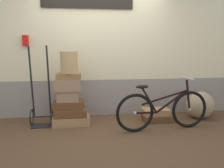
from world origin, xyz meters
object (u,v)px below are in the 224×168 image
at_px(burlap_sack, 200,105).
at_px(suitcase_7, 156,112).
at_px(suitcase_0, 71,120).
at_px(suitcase_4, 67,85).
at_px(suitcase_1, 71,112).
at_px(bicycle, 163,110).
at_px(suitcase_3, 68,96).
at_px(suitcase_5, 69,76).
at_px(wicker_basket, 69,62).
at_px(suitcase_6, 158,117).
at_px(luggage_trolley, 41,107).
at_px(suitcase_2, 69,105).

bearing_deg(burlap_sack, suitcase_7, -177.11).
bearing_deg(suitcase_0, suitcase_4, -162.42).
relative_size(suitcase_1, bicycle, 0.35).
relative_size(suitcase_3, suitcase_7, 0.76).
xyz_separation_m(suitcase_1, suitcase_5, (-0.02, -0.02, 0.67)).
bearing_deg(suitcase_5, suitcase_1, 49.33).
xyz_separation_m(suitcase_4, wicker_basket, (0.04, 0.00, 0.41)).
relative_size(suitcase_0, suitcase_4, 1.43).
xyz_separation_m(suitcase_0, suitcase_5, (-0.02, -0.02, 0.81)).
xyz_separation_m(suitcase_4, suitcase_5, (0.03, -0.00, 0.16)).
distance_m(suitcase_6, suitcase_7, 0.13).
relative_size(suitcase_0, suitcase_1, 1.16).
distance_m(suitcase_1, suitcase_4, 0.51).
distance_m(suitcase_3, suitcase_4, 0.20).
distance_m(suitcase_4, luggage_trolley, 0.63).
height_order(suitcase_6, burlap_sack, burlap_sack).
height_order(suitcase_1, suitcase_5, suitcase_5).
height_order(suitcase_1, luggage_trolley, luggage_trolley).
bearing_deg(suitcase_4, suitcase_3, 7.58).
bearing_deg(burlap_sack, suitcase_6, -177.10).
bearing_deg(wicker_basket, suitcase_2, 138.26).
xyz_separation_m(suitcase_2, wicker_basket, (0.03, -0.03, 0.78)).
bearing_deg(suitcase_2, suitcase_0, -11.36).
height_order(suitcase_2, suitcase_7, suitcase_2).
distance_m(suitcase_1, wicker_basket, 0.92).
bearing_deg(suitcase_2, suitcase_5, -50.10).
bearing_deg(bicycle, suitcase_4, 164.05).
bearing_deg(suitcase_2, luggage_trolley, -178.99).
height_order(suitcase_0, luggage_trolley, luggage_trolley).
xyz_separation_m(burlap_sack, bicycle, (-0.96, -0.53, 0.08)).
bearing_deg(luggage_trolley, burlap_sack, 0.03).
bearing_deg(wicker_basket, suitcase_1, 71.28).
distance_m(suitcase_1, suitcase_5, 0.67).
xyz_separation_m(suitcase_3, wicker_basket, (0.04, 0.00, 0.61)).
bearing_deg(suitcase_4, suitcase_1, 17.53).
xyz_separation_m(suitcase_1, burlap_sack, (2.53, 0.05, 0.04)).
relative_size(wicker_basket, bicycle, 0.23).
distance_m(suitcase_6, wicker_basket, 1.99).
relative_size(suitcase_7, wicker_basket, 1.30).
distance_m(suitcase_2, suitcase_6, 1.73).
xyz_separation_m(wicker_basket, burlap_sack, (2.54, 0.06, -0.87)).
bearing_deg(wicker_basket, bicycle, -16.39).
bearing_deg(suitcase_2, suitcase_1, -15.72).
xyz_separation_m(suitcase_2, suitcase_4, (-0.01, -0.03, 0.37)).
bearing_deg(suitcase_3, suitcase_2, 75.86).
xyz_separation_m(suitcase_4, burlap_sack, (2.58, 0.07, -0.46)).
height_order(suitcase_1, suitcase_6, suitcase_1).
distance_m(suitcase_6, luggage_trolley, 2.22).
xyz_separation_m(suitcase_5, bicycle, (1.59, -0.46, -0.54)).
bearing_deg(wicker_basket, suitcase_3, -178.71).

